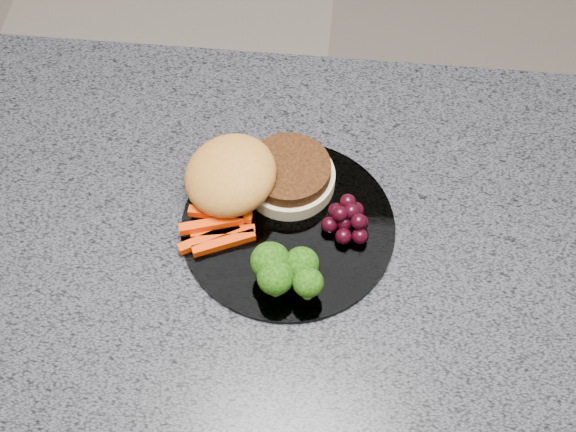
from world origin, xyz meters
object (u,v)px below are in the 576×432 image
object	(u,v)px
island_cabinet	(289,381)
grape_bunch	(348,219)
plate	(288,226)
burger	(252,177)

from	to	relation	value
island_cabinet	grape_bunch	xyz separation A→B (m)	(0.07, 0.01, 0.49)
plate	burger	xyz separation A→B (m)	(-0.05, 0.05, 0.03)
island_cabinet	plate	world-z (taller)	plate
island_cabinet	burger	size ratio (longest dim) A/B	5.48
burger	grape_bunch	xyz separation A→B (m)	(0.12, -0.04, -0.01)
burger	grape_bunch	distance (m)	0.13
plate	burger	size ratio (longest dim) A/B	1.19
plate	grape_bunch	distance (m)	0.07
island_cabinet	plate	size ratio (longest dim) A/B	4.62
plate	burger	world-z (taller)	burger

